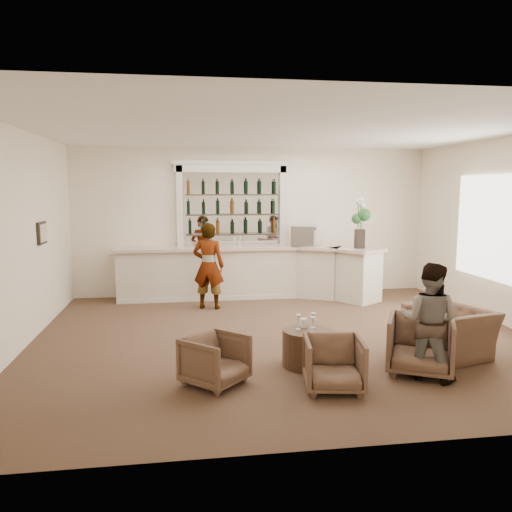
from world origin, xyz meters
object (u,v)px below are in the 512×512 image
Objects in this scene: flower_vase at (360,220)px; cocktail_table at (307,348)px; armchair_far at (450,331)px; armchair_center at (334,364)px; bar_counter at (249,272)px; armchair_left at (215,360)px; guest at (429,321)px; armchair_right at (420,345)px; espresso_machine at (304,236)px; sommelier at (209,266)px.

cocktail_table is at bearing -119.10° from flower_vase.
armchair_center is at bearing -80.33° from armchair_far.
bar_counter is 8.33× the size of armchair_left.
bar_counter is 5.23m from guest.
armchair_center is 0.84× the size of armchair_right.
bar_counter is at bearing 102.22° from armchair_center.
flower_vase is (3.35, 4.19, 1.43)m from armchair_left.
armchair_left is at bearing -102.54° from bar_counter.
armchair_right is 4.46m from flower_vase.
flower_vase is (0.66, 4.38, 1.00)m from guest.
guest is 4.98m from espresso_machine.
armchair_center is at bearing 49.08° from guest.
armchair_left is 0.64× the size of flower_vase.
armchair_center is at bearing -82.53° from cocktail_table.
guest is at bearing -62.64° from espresso_machine.
sommelier is (-1.16, 3.47, 0.62)m from cocktail_table.
cocktail_table is 2.17m from armchair_far.
flower_vase is at bearing 60.90° from cocktail_table.
bar_counter is at bearing 92.91° from cocktail_table.
flower_vase is at bearing -158.79° from sommelier.
cocktail_table is 4.50m from espresso_machine.
armchair_right reaches higher than armchair_far.
armchair_center is at bearing -113.19° from flower_vase.
cocktail_table is 1.38m from armchair_left.
sommelier reaches higher than guest.
bar_counter is 3.30× the size of sommelier.
armchair_left is at bearing 174.02° from armchair_center.
armchair_right reaches higher than armchair_left.
armchair_center is (0.11, -0.85, 0.07)m from cocktail_table.
bar_counter is 3.84× the size of guest.
armchair_center is at bearing 123.40° from sommelier.
armchair_far is (0.76, 0.80, -0.40)m from guest.
armchair_center is (0.33, -5.15, -0.25)m from bar_counter.
flower_vase reaches higher than cocktail_table.
guest is at bearing 138.75° from sommelier.
espresso_machine is 0.47× the size of flower_vase.
guest is (2.56, -4.14, -0.12)m from sommelier.
sommelier is 2.52× the size of armchair_left.
espresso_machine is at bearing -142.91° from sommelier.
cocktail_table is at bearing -172.32° from armchair_right.
bar_counter is at bearing 165.33° from flower_vase.
espresso_machine is (-1.18, 4.12, 1.01)m from armchair_far.
espresso_machine is at bearing 18.06° from armchair_left.
guest is 2.73m from armchair_left.
armchair_left is (-2.69, 0.18, -0.43)m from guest.
sommelier is at bearing 114.88° from armchair_center.
espresso_machine reaches higher than armchair_center.
flower_vase is at bearing -57.50° from guest.
sommelier is at bearing -137.54° from espresso_machine.
armchair_far is (2.05, 0.98, 0.03)m from armchair_center.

